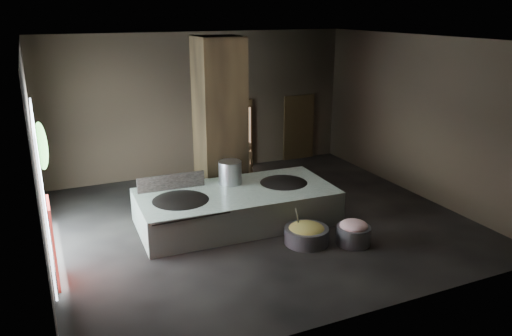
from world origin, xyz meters
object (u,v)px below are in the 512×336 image
hearth_platform (237,206)px  stock_pot (230,173)px  wok_right (284,186)px  meat_basin (353,235)px  cook (246,167)px  veg_basin (306,235)px  wok_left (181,204)px

hearth_platform → stock_pot: size_ratio=7.67×
wok_right → meat_basin: bearing=-74.7°
cook → meat_basin: bearing=96.8°
veg_basin → wok_right: bearing=79.5°
wok_left → cook: 3.17m
wok_right → hearth_platform: bearing=-177.9°
wok_right → veg_basin: bearing=-100.5°
wok_left → cook: size_ratio=1.00×
stock_pot → meat_basin: 3.52m
wok_left → wok_right: size_ratio=1.07×
wok_left → stock_pot: size_ratio=2.42×
wok_left → stock_pot: stock_pot is taller
hearth_platform → veg_basin: size_ratio=4.78×
hearth_platform → meat_basin: 3.00m
hearth_platform → veg_basin: (1.02, -1.76, -0.24)m
hearth_platform → wok_right: (1.35, 0.05, 0.33)m
wok_right → veg_basin: size_ratio=1.40×
cook → meat_basin: (0.92, -4.13, -0.56)m
hearth_platform → wok_right: bearing=4.2°
wok_left → meat_basin: 4.10m
meat_basin → wok_right: bearing=105.3°
stock_pot → meat_basin: (1.93, -2.79, -0.92)m
cook → stock_pot: bearing=47.0°
veg_basin → meat_basin: 1.08m
meat_basin → cook: bearing=102.5°
wok_right → cook: (-0.29, 1.83, 0.02)m
cook → veg_basin: size_ratio=1.51×
wok_left → hearth_platform: bearing=2.0°
hearth_platform → wok_right: wok_right is taller
wok_left → stock_pot: bearing=21.8°
hearth_platform → wok_right: 1.39m
cook → veg_basin: cook is taller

